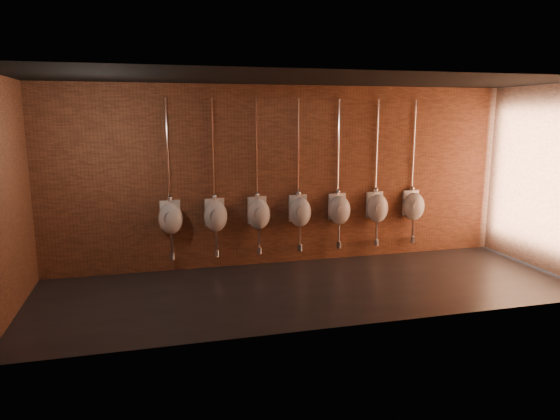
{
  "coord_description": "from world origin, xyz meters",
  "views": [
    {
      "loc": [
        -2.39,
        -7.12,
        2.66
      ],
      "look_at": [
        -0.29,
        0.9,
        1.1
      ],
      "focal_mm": 32.0,
      "sensor_mm": 36.0,
      "label": 1
    }
  ],
  "objects_px": {
    "urinal_5": "(377,208)",
    "urinal_6": "(414,206)",
    "urinal_0": "(171,218)",
    "urinal_1": "(216,216)",
    "urinal_2": "(259,213)",
    "urinal_3": "(300,211)",
    "urinal_4": "(339,209)"
  },
  "relations": [
    {
      "from": "urinal_2",
      "to": "urinal_3",
      "type": "height_order",
      "value": "same"
    },
    {
      "from": "urinal_0",
      "to": "urinal_1",
      "type": "bearing_deg",
      "value": 0.0
    },
    {
      "from": "urinal_5",
      "to": "urinal_6",
      "type": "xyz_separation_m",
      "value": [
        0.76,
        0.0,
        0.0
      ]
    },
    {
      "from": "urinal_3",
      "to": "urinal_5",
      "type": "height_order",
      "value": "same"
    },
    {
      "from": "urinal_3",
      "to": "urinal_2",
      "type": "bearing_deg",
      "value": 180.0
    },
    {
      "from": "urinal_4",
      "to": "urinal_6",
      "type": "height_order",
      "value": "same"
    },
    {
      "from": "urinal_6",
      "to": "urinal_3",
      "type": "bearing_deg",
      "value": 180.0
    },
    {
      "from": "urinal_2",
      "to": "urinal_0",
      "type": "bearing_deg",
      "value": 180.0
    },
    {
      "from": "urinal_2",
      "to": "urinal_4",
      "type": "relative_size",
      "value": 1.0
    },
    {
      "from": "urinal_0",
      "to": "urinal_6",
      "type": "bearing_deg",
      "value": 0.0
    },
    {
      "from": "urinal_3",
      "to": "urinal_4",
      "type": "relative_size",
      "value": 1.0
    },
    {
      "from": "urinal_0",
      "to": "urinal_1",
      "type": "distance_m",
      "value": 0.76
    },
    {
      "from": "urinal_0",
      "to": "urinal_4",
      "type": "bearing_deg",
      "value": 0.0
    },
    {
      "from": "urinal_3",
      "to": "urinal_5",
      "type": "distance_m",
      "value": 1.53
    },
    {
      "from": "urinal_5",
      "to": "urinal_6",
      "type": "distance_m",
      "value": 0.76
    },
    {
      "from": "urinal_0",
      "to": "urinal_2",
      "type": "bearing_deg",
      "value": 0.0
    },
    {
      "from": "urinal_0",
      "to": "urinal_3",
      "type": "relative_size",
      "value": 1.0
    },
    {
      "from": "urinal_0",
      "to": "urinal_5",
      "type": "distance_m",
      "value": 3.81
    },
    {
      "from": "urinal_1",
      "to": "urinal_2",
      "type": "relative_size",
      "value": 1.0
    },
    {
      "from": "urinal_0",
      "to": "urinal_5",
      "type": "xyz_separation_m",
      "value": [
        3.81,
        0.0,
        0.0
      ]
    },
    {
      "from": "urinal_3",
      "to": "urinal_6",
      "type": "height_order",
      "value": "same"
    },
    {
      "from": "urinal_0",
      "to": "urinal_3",
      "type": "distance_m",
      "value": 2.29
    },
    {
      "from": "urinal_4",
      "to": "urinal_6",
      "type": "xyz_separation_m",
      "value": [
        1.53,
        0.0,
        0.0
      ]
    },
    {
      "from": "urinal_1",
      "to": "urinal_6",
      "type": "xyz_separation_m",
      "value": [
        3.81,
        0.0,
        0.0
      ]
    },
    {
      "from": "urinal_2",
      "to": "urinal_3",
      "type": "bearing_deg",
      "value": 0.0
    },
    {
      "from": "urinal_4",
      "to": "urinal_6",
      "type": "bearing_deg",
      "value": 0.0
    },
    {
      "from": "urinal_1",
      "to": "urinal_4",
      "type": "bearing_deg",
      "value": 0.0
    },
    {
      "from": "urinal_0",
      "to": "urinal_5",
      "type": "bearing_deg",
      "value": 0.0
    },
    {
      "from": "urinal_2",
      "to": "urinal_3",
      "type": "relative_size",
      "value": 1.0
    },
    {
      "from": "urinal_6",
      "to": "urinal_0",
      "type": "bearing_deg",
      "value": 180.0
    },
    {
      "from": "urinal_0",
      "to": "urinal_6",
      "type": "relative_size",
      "value": 1.0
    },
    {
      "from": "urinal_6",
      "to": "urinal_1",
      "type": "bearing_deg",
      "value": 180.0
    }
  ]
}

